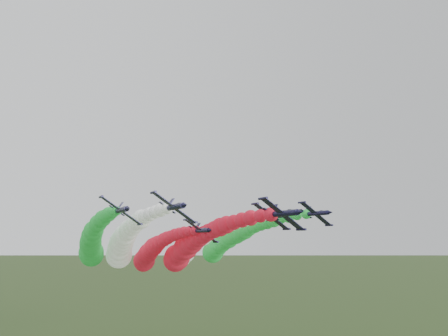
{
  "coord_description": "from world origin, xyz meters",
  "views": [
    {
      "loc": [
        -31.14,
        -73.52,
        37.7
      ],
      "look_at": [
        6.4,
        -1.35,
        50.9
      ],
      "focal_mm": 35.0,
      "sensor_mm": 36.0,
      "label": 1
    }
  ],
  "objects_px": {
    "jet_lead": "(187,249)",
    "jet_inner_right": "(191,247)",
    "jet_inner_left": "(123,244)",
    "jet_trail": "(150,254)",
    "jet_outer_left": "(92,244)",
    "jet_outer_right": "(228,242)"
  },
  "relations": [
    {
      "from": "jet_lead",
      "to": "jet_trail",
      "type": "relative_size",
      "value": 1.0
    },
    {
      "from": "jet_outer_left",
      "to": "jet_lead",
      "type": "bearing_deg",
      "value": -46.51
    },
    {
      "from": "jet_inner_left",
      "to": "jet_trail",
      "type": "height_order",
      "value": "jet_inner_left"
    },
    {
      "from": "jet_inner_left",
      "to": "jet_outer_left",
      "type": "bearing_deg",
      "value": 118.64
    },
    {
      "from": "jet_lead",
      "to": "jet_outer_left",
      "type": "relative_size",
      "value": 1.0
    },
    {
      "from": "jet_outer_right",
      "to": "jet_trail",
      "type": "distance_m",
      "value": 25.1
    },
    {
      "from": "jet_trail",
      "to": "jet_inner_right",
      "type": "bearing_deg",
      "value": -62.47
    },
    {
      "from": "jet_lead",
      "to": "jet_inner_right",
      "type": "xyz_separation_m",
      "value": [
        7.04,
        14.06,
        0.34
      ]
    },
    {
      "from": "jet_outer_left",
      "to": "jet_trail",
      "type": "distance_m",
      "value": 21.14
    },
    {
      "from": "jet_outer_left",
      "to": "jet_outer_right",
      "type": "xyz_separation_m",
      "value": [
        40.5,
        -5.6,
        0.61
      ]
    },
    {
      "from": "jet_lead",
      "to": "jet_inner_left",
      "type": "distance_m",
      "value": 17.66
    },
    {
      "from": "jet_inner_left",
      "to": "jet_inner_right",
      "type": "height_order",
      "value": "jet_inner_left"
    },
    {
      "from": "jet_lead",
      "to": "jet_inner_right",
      "type": "height_order",
      "value": "jet_inner_right"
    },
    {
      "from": "jet_inner_left",
      "to": "jet_lead",
      "type": "bearing_deg",
      "value": -36.14
    },
    {
      "from": "jet_outer_left",
      "to": "jet_outer_right",
      "type": "relative_size",
      "value": 1.0
    },
    {
      "from": "jet_lead",
      "to": "jet_inner_right",
      "type": "bearing_deg",
      "value": 63.41
    },
    {
      "from": "jet_outer_right",
      "to": "jet_trail",
      "type": "relative_size",
      "value": 1.01
    },
    {
      "from": "jet_inner_right",
      "to": "jet_outer_left",
      "type": "height_order",
      "value": "jet_outer_left"
    },
    {
      "from": "jet_lead",
      "to": "jet_trail",
      "type": "bearing_deg",
      "value": 91.34
    },
    {
      "from": "jet_inner_right",
      "to": "jet_outer_left",
      "type": "distance_m",
      "value": 28.14
    },
    {
      "from": "jet_inner_left",
      "to": "jet_inner_right",
      "type": "distance_m",
      "value": 21.6
    },
    {
      "from": "jet_inner_right",
      "to": "jet_outer_right",
      "type": "distance_m",
      "value": 13.46
    }
  ]
}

